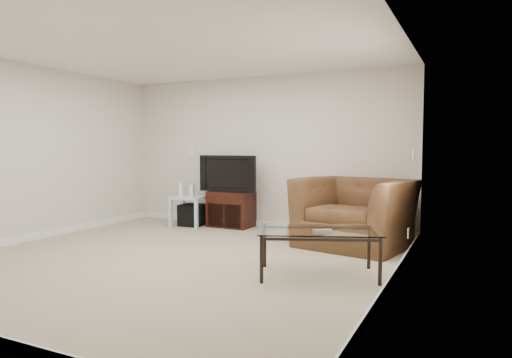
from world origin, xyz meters
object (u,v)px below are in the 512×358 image
at_px(subwoofer, 192,215).
at_px(tv_stand, 232,209).
at_px(recliner, 355,201).
at_px(side_table, 190,211).
at_px(coffee_table, 318,253).
at_px(television, 231,173).

bearing_deg(subwoofer, tv_stand, 17.44).
distance_m(tv_stand, recliner, 2.33).
xyz_separation_m(side_table, coffee_table, (2.91, -1.95, -0.01)).
xyz_separation_m(tv_stand, recliner, (2.23, -0.61, 0.31)).
bearing_deg(subwoofer, recliner, -7.91).
xyz_separation_m(side_table, recliner, (2.91, -0.38, 0.36)).
distance_m(tv_stand, coffee_table, 3.11).
height_order(television, subwoofer, television).
relative_size(television, subwoofer, 2.63).
bearing_deg(recliner, television, 177.21).
height_order(side_table, subwoofer, side_table).
height_order(television, coffee_table, television).
relative_size(side_table, coffee_table, 0.43).
height_order(tv_stand, subwoofer, tv_stand).
xyz_separation_m(side_table, subwoofer, (0.03, 0.02, -0.07)).
height_order(tv_stand, recliner, recliner).
distance_m(television, coffee_table, 3.16).
height_order(tv_stand, coffee_table, tv_stand).
distance_m(side_table, recliner, 2.95).
distance_m(television, subwoofer, 0.99).
distance_m(subwoofer, coffee_table, 3.49).
bearing_deg(television, tv_stand, 90.43).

